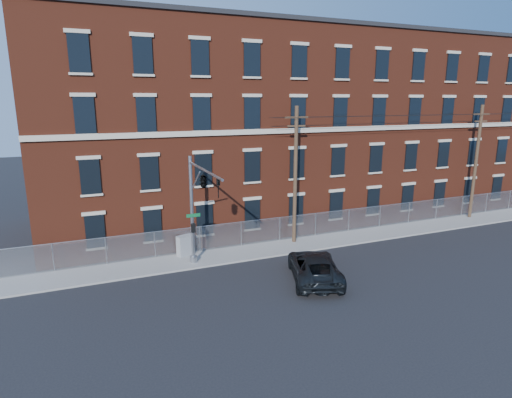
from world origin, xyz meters
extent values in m
plane|color=black|center=(0.00, 0.00, 0.00)|extent=(140.00, 140.00, 0.00)
cube|color=#989590|center=(12.00, 5.00, 0.06)|extent=(65.00, 3.00, 0.12)
cube|color=#612515|center=(12.00, 14.00, 8.00)|extent=(55.00, 14.00, 16.00)
cube|color=black|center=(12.00, 14.00, 16.15)|extent=(55.30, 14.30, 0.30)
cube|color=#B9AF9A|center=(12.00, 6.92, 8.30)|extent=(55.00, 0.18, 0.35)
cube|color=black|center=(-11.83, 6.94, 2.20)|extent=(1.20, 0.10, 2.20)
cube|color=black|center=(-11.83, 6.94, 5.80)|extent=(1.20, 0.10, 2.20)
cube|color=black|center=(-11.83, 6.94, 9.60)|extent=(1.20, 0.10, 2.20)
cube|color=black|center=(-11.83, 6.94, 13.20)|extent=(1.20, 0.10, 2.20)
cube|color=black|center=(-8.17, 6.94, 2.20)|extent=(1.20, 0.10, 2.20)
cube|color=black|center=(-8.17, 6.94, 5.80)|extent=(1.20, 0.10, 2.20)
cube|color=black|center=(-8.17, 6.94, 9.60)|extent=(1.20, 0.10, 2.20)
cube|color=black|center=(-8.17, 6.94, 13.20)|extent=(1.20, 0.10, 2.20)
cube|color=black|center=(-4.50, 6.94, 2.20)|extent=(1.20, 0.10, 2.20)
cube|color=black|center=(-4.50, 6.94, 5.80)|extent=(1.20, 0.10, 2.20)
cube|color=black|center=(-4.50, 6.94, 9.60)|extent=(1.20, 0.10, 2.20)
cube|color=black|center=(-4.50, 6.94, 13.20)|extent=(1.20, 0.10, 2.20)
cube|color=black|center=(-0.83, 6.94, 2.20)|extent=(1.20, 0.10, 2.20)
cube|color=black|center=(-0.83, 6.94, 5.80)|extent=(1.20, 0.10, 2.20)
cube|color=black|center=(-0.83, 6.94, 9.60)|extent=(1.20, 0.10, 2.20)
cube|color=black|center=(-0.83, 6.94, 13.20)|extent=(1.20, 0.10, 2.20)
cube|color=black|center=(2.83, 6.94, 2.20)|extent=(1.20, 0.10, 2.20)
cube|color=black|center=(2.83, 6.94, 5.80)|extent=(1.20, 0.10, 2.20)
cube|color=black|center=(2.83, 6.94, 9.60)|extent=(1.20, 0.10, 2.20)
cube|color=black|center=(2.83, 6.94, 13.20)|extent=(1.20, 0.10, 2.20)
cube|color=black|center=(6.50, 6.94, 2.20)|extent=(1.20, 0.10, 2.20)
cube|color=black|center=(6.50, 6.94, 5.80)|extent=(1.20, 0.10, 2.20)
cube|color=black|center=(6.50, 6.94, 9.60)|extent=(1.20, 0.10, 2.20)
cube|color=black|center=(6.50, 6.94, 13.20)|extent=(1.20, 0.10, 2.20)
cube|color=black|center=(10.17, 6.94, 2.20)|extent=(1.20, 0.10, 2.20)
cube|color=black|center=(10.17, 6.94, 5.80)|extent=(1.20, 0.10, 2.20)
cube|color=black|center=(10.17, 6.94, 9.60)|extent=(1.20, 0.10, 2.20)
cube|color=black|center=(10.17, 6.94, 13.20)|extent=(1.20, 0.10, 2.20)
cube|color=black|center=(13.83, 6.94, 2.20)|extent=(1.20, 0.10, 2.20)
cube|color=black|center=(13.83, 6.94, 5.80)|extent=(1.20, 0.10, 2.20)
cube|color=black|center=(13.83, 6.94, 9.60)|extent=(1.20, 0.10, 2.20)
cube|color=black|center=(13.83, 6.94, 13.20)|extent=(1.20, 0.10, 2.20)
cube|color=black|center=(17.50, 6.94, 2.20)|extent=(1.20, 0.10, 2.20)
cube|color=black|center=(17.50, 6.94, 5.80)|extent=(1.20, 0.10, 2.20)
cube|color=black|center=(17.50, 6.94, 9.60)|extent=(1.20, 0.10, 2.20)
cube|color=black|center=(17.50, 6.94, 13.20)|extent=(1.20, 0.10, 2.20)
cube|color=black|center=(21.17, 6.94, 2.20)|extent=(1.20, 0.10, 2.20)
cube|color=black|center=(21.17, 6.94, 5.80)|extent=(1.20, 0.10, 2.20)
cube|color=black|center=(21.17, 6.94, 9.60)|extent=(1.20, 0.10, 2.20)
cube|color=black|center=(21.17, 6.94, 13.20)|extent=(1.20, 0.10, 2.20)
cube|color=black|center=(24.83, 6.94, 2.20)|extent=(1.20, 0.10, 2.20)
cube|color=black|center=(24.83, 6.94, 5.80)|extent=(1.20, 0.10, 2.20)
cube|color=black|center=(24.83, 6.94, 9.60)|extent=(1.20, 0.10, 2.20)
cube|color=black|center=(24.83, 6.94, 13.20)|extent=(1.20, 0.10, 2.20)
cube|color=#A5A8AD|center=(12.00, 6.30, 1.02)|extent=(59.00, 0.02, 1.80)
cylinder|color=#9EA0A5|center=(12.00, 6.30, 1.92)|extent=(59.00, 0.04, 0.04)
cylinder|color=#9EA0A5|center=(-14.39, 6.30, 1.02)|extent=(0.06, 0.06, 1.85)
cylinder|color=#9EA0A5|center=(-11.29, 6.30, 1.02)|extent=(0.06, 0.06, 1.85)
cylinder|color=#9EA0A5|center=(-8.18, 6.30, 1.02)|extent=(0.06, 0.06, 1.85)
cylinder|color=#9EA0A5|center=(-5.08, 6.30, 1.02)|extent=(0.06, 0.06, 1.85)
cylinder|color=#9EA0A5|center=(-1.97, 6.30, 1.02)|extent=(0.06, 0.06, 1.85)
cylinder|color=#9EA0A5|center=(1.13, 6.30, 1.02)|extent=(0.06, 0.06, 1.85)
cylinder|color=#9EA0A5|center=(4.24, 6.30, 1.02)|extent=(0.06, 0.06, 1.85)
cylinder|color=#9EA0A5|center=(7.34, 6.30, 1.02)|extent=(0.06, 0.06, 1.85)
cylinder|color=#9EA0A5|center=(10.45, 6.30, 1.02)|extent=(0.06, 0.06, 1.85)
cylinder|color=#9EA0A5|center=(13.55, 6.30, 1.02)|extent=(0.06, 0.06, 1.85)
cylinder|color=#9EA0A5|center=(16.66, 6.30, 1.02)|extent=(0.06, 0.06, 1.85)
cylinder|color=#9EA0A5|center=(19.76, 6.30, 1.02)|extent=(0.06, 0.06, 1.85)
cylinder|color=#9EA0A5|center=(22.87, 6.30, 1.02)|extent=(0.06, 0.06, 1.85)
cylinder|color=#9EA0A5|center=(25.97, 6.30, 1.02)|extent=(0.06, 0.06, 1.85)
cylinder|color=#9EA0A5|center=(-6.00, 4.50, 3.62)|extent=(0.22, 0.22, 7.00)
cylinder|color=#9EA0A5|center=(-6.00, 4.50, 0.32)|extent=(0.50, 0.50, 0.40)
cylinder|color=#9EA0A5|center=(-6.00, 1.25, 6.72)|extent=(0.14, 6.50, 0.14)
cylinder|color=#9EA0A5|center=(-6.00, 3.30, 5.72)|extent=(0.08, 2.18, 1.56)
cube|color=#0C592D|center=(-5.95, 4.35, 3.32)|extent=(0.90, 0.03, 0.22)
cube|color=black|center=(-6.00, 4.25, 2.52)|extent=(0.25, 0.25, 0.60)
imported|color=black|center=(-6.00, -1.30, 6.17)|extent=(0.16, 0.20, 1.00)
imported|color=black|center=(-6.00, 1.50, 6.17)|extent=(0.53, 2.48, 1.00)
cylinder|color=#4A3625|center=(2.00, 5.60, 5.12)|extent=(0.28, 0.28, 10.00)
cube|color=#4A3625|center=(2.00, 5.60, 9.32)|extent=(1.80, 0.12, 0.12)
cube|color=#4A3625|center=(2.00, 5.60, 8.72)|extent=(1.40, 0.12, 0.12)
cylinder|color=#4A3625|center=(20.00, 5.60, 5.12)|extent=(0.28, 0.28, 10.00)
cube|color=#4A3625|center=(20.00, 5.60, 9.32)|extent=(1.80, 0.12, 0.12)
cube|color=#4A3625|center=(20.00, 5.60, 8.72)|extent=(1.40, 0.12, 0.12)
cylinder|color=black|center=(20.00, 5.30, 9.32)|extent=(40.00, 0.02, 0.02)
cylinder|color=black|center=(20.00, 5.90, 9.32)|extent=(40.00, 0.02, 0.02)
cylinder|color=black|center=(20.00, 5.60, 8.72)|extent=(40.00, 0.02, 0.02)
imported|color=black|center=(0.05, -0.75, 0.81)|extent=(4.54, 6.39, 1.62)
cube|color=gray|center=(-6.20, 5.95, 0.82)|extent=(1.23, 0.89, 1.39)
camera|label=1|loc=(-12.19, -21.17, 10.50)|focal=29.59mm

